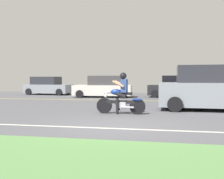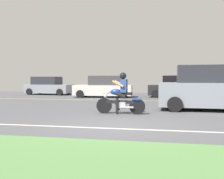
{
  "view_description": "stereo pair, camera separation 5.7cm",
  "coord_description": "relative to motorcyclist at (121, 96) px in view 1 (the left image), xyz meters",
  "views": [
    {
      "loc": [
        1.41,
        -7.77,
        1.39
      ],
      "look_at": [
        -0.94,
        4.28,
        0.89
      ],
      "focal_mm": 42.49,
      "sensor_mm": 36.0,
      "label": 1
    },
    {
      "loc": [
        1.46,
        -7.75,
        1.39
      ],
      "look_at": [
        -0.94,
        4.28,
        0.89
      ],
      "focal_mm": 42.49,
      "sensor_mm": 36.0,
      "label": 2
    }
  ],
  "objects": [
    {
      "name": "grass_median",
      "position": [
        0.23,
        -6.6,
        -0.66
      ],
      "size": [
        56.0,
        3.8,
        0.06
      ],
      "primitive_type": "cube",
      "color": "#5B8C4C",
      "rests_on": "ground"
    },
    {
      "name": "ground",
      "position": [
        0.23,
        0.5,
        -0.71
      ],
      "size": [
        56.0,
        30.0,
        0.04
      ],
      "primitive_type": "cube",
      "color": "#545459"
    },
    {
      "name": "suv_nearby",
      "position": [
        3.92,
        1.95,
        0.26
      ],
      "size": [
        5.07,
        2.23,
        1.96
      ],
      "color": "#8C939E",
      "rests_on": "ground"
    },
    {
      "name": "parked_car_1",
      "position": [
        -2.77,
        9.1,
        0.06
      ],
      "size": [
        4.4,
        2.21,
        1.6
      ],
      "color": "white",
      "rests_on": "ground"
    },
    {
      "name": "parked_car_2",
      "position": [
        2.54,
        10.01,
        0.06
      ],
      "size": [
        4.0,
        2.18,
        1.62
      ],
      "color": "#232328",
      "rests_on": "ground"
    },
    {
      "name": "lane_line_near",
      "position": [
        0.23,
        -3.08,
        -0.69
      ],
      "size": [
        50.4,
        0.12,
        0.01
      ],
      "primitive_type": "cube",
      "color": "silver",
      "rests_on": "ground"
    },
    {
      "name": "motorcyclist",
      "position": [
        0.0,
        0.0,
        0.0
      ],
      "size": [
        1.95,
        0.64,
        1.63
      ],
      "color": "black",
      "rests_on": "ground"
    },
    {
      "name": "lane_line_far",
      "position": [
        0.23,
        6.38,
        -0.69
      ],
      "size": [
        50.4,
        0.12,
        0.01
      ],
      "primitive_type": "cube",
      "color": "yellow",
      "rests_on": "ground"
    },
    {
      "name": "parked_car_0",
      "position": [
        -8.25,
        11.25,
        0.04
      ],
      "size": [
        4.09,
        2.14,
        1.56
      ],
      "color": "#8C939E",
      "rests_on": "ground"
    }
  ]
}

